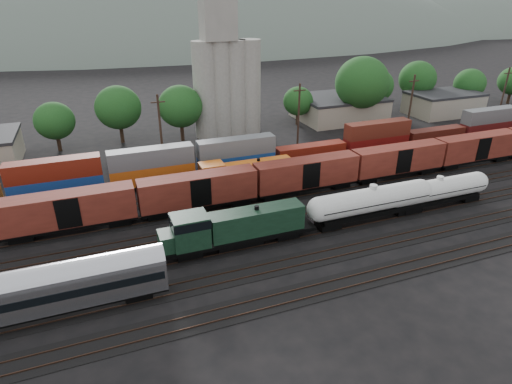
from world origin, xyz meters
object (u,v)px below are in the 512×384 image
object	(u,v)px
orange_locomotive	(240,173)
grain_silo	(226,77)
tank_car_a	(372,201)
green_locomotive	(230,228)
passenger_coach	(33,292)

from	to	relation	value
orange_locomotive	grain_silo	bearing A→B (deg)	76.40
tank_car_a	orange_locomotive	size ratio (longest dim) A/B	1.06
orange_locomotive	green_locomotive	bearing A→B (deg)	-112.86
green_locomotive	passenger_coach	bearing A→B (deg)	-165.26
tank_car_a	grain_silo	size ratio (longest dim) A/B	0.60
passenger_coach	grain_silo	size ratio (longest dim) A/B	0.76
tank_car_a	orange_locomotive	world-z (taller)	tank_car_a
green_locomotive	orange_locomotive	bearing A→B (deg)	67.14
tank_car_a	grain_silo	distance (m)	42.25
passenger_coach	grain_silo	xyz separation A→B (m)	(31.61, 46.00, 8.17)
green_locomotive	tank_car_a	size ratio (longest dim) A/B	1.02
passenger_coach	orange_locomotive	size ratio (longest dim) A/B	1.33
passenger_coach	tank_car_a	bearing A→B (deg)	7.65
green_locomotive	orange_locomotive	size ratio (longest dim) A/B	1.07
green_locomotive	grain_silo	xyz separation A→B (m)	(12.61, 41.00, 8.58)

